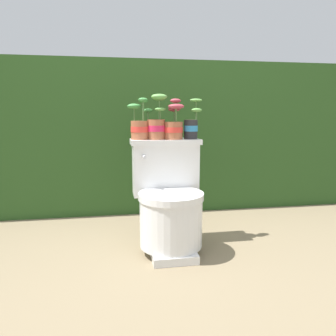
# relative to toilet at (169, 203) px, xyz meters

# --- Properties ---
(ground_plane) EXTENTS (12.00, 12.00, 0.00)m
(ground_plane) POSITION_rel_toilet_xyz_m (-0.02, -0.11, -0.27)
(ground_plane) COLOR #75664C
(hedge_backdrop) EXTENTS (4.40, 1.05, 1.18)m
(hedge_backdrop) POSITION_rel_toilet_xyz_m (-0.02, 1.22, 0.32)
(hedge_backdrop) COLOR #284C1E
(hedge_backdrop) RESTS_ON ground
(toilet) EXTENTS (0.41, 0.47, 0.63)m
(toilet) POSITION_rel_toilet_xyz_m (0.00, 0.00, 0.00)
(toilet) COLOR silver
(toilet) RESTS_ON ground
(potted_plant_left) EXTENTS (0.15, 0.11, 0.24)m
(potted_plant_left) POSITION_rel_toilet_xyz_m (-0.15, 0.14, 0.43)
(potted_plant_left) COLOR #9E5638
(potted_plant_left) RESTS_ON toilet
(potted_plant_midleft) EXTENTS (0.12, 0.11, 0.26)m
(potted_plant_midleft) POSITION_rel_toilet_xyz_m (-0.05, 0.13, 0.45)
(potted_plant_midleft) COLOR #9E5638
(potted_plant_midleft) RESTS_ON toilet
(potted_plant_middle) EXTENTS (0.12, 0.13, 0.24)m
(potted_plant_middle) POSITION_rel_toilet_xyz_m (0.05, 0.12, 0.43)
(potted_plant_middle) COLOR #9E5638
(potted_plant_middle) RESTS_ON toilet
(potted_plant_midright) EXTENTS (0.11, 0.08, 0.24)m
(potted_plant_midright) POSITION_rel_toilet_xyz_m (0.16, 0.13, 0.43)
(potted_plant_midright) COLOR #262628
(potted_plant_midright) RESTS_ON toilet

